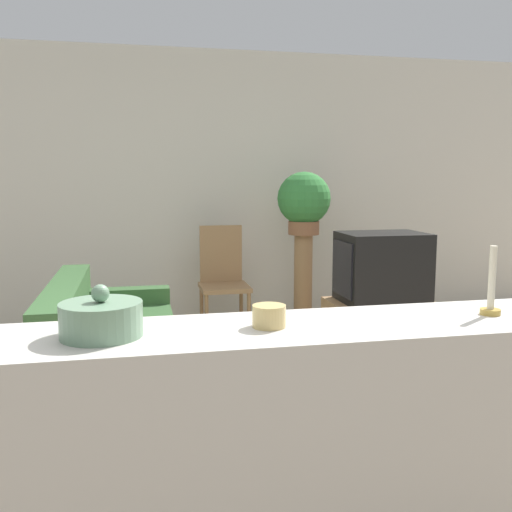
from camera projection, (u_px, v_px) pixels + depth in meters
ground_plane at (257, 491)px, 2.64m from camera, size 14.00×14.00×0.00m
wall_back at (186, 186)px, 5.78m from camera, size 9.00×0.06×2.70m
couch at (110, 355)px, 3.74m from camera, size 0.80×1.65×0.77m
tv_stand at (380, 328)px, 4.62m from camera, size 0.83×0.54×0.45m
television at (381, 267)px, 4.55m from camera, size 0.67×0.50×0.55m
wooden_chair at (223, 276)px, 5.27m from camera, size 0.44×0.44×0.99m
plant_stand at (303, 281)px, 5.48m from camera, size 0.18×0.18×0.90m
potted_plant at (304, 201)px, 5.38m from camera, size 0.50×0.50×0.59m
foreground_counter at (299, 465)px, 1.92m from camera, size 2.58×0.44×0.96m
decorative_bowl at (101, 319)px, 1.71m from camera, size 0.25×0.25×0.16m
candle_jar at (269, 316)px, 1.82m from camera, size 0.11×0.11×0.07m
candlestick at (491, 292)px, 1.98m from camera, size 0.07×0.07×0.24m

